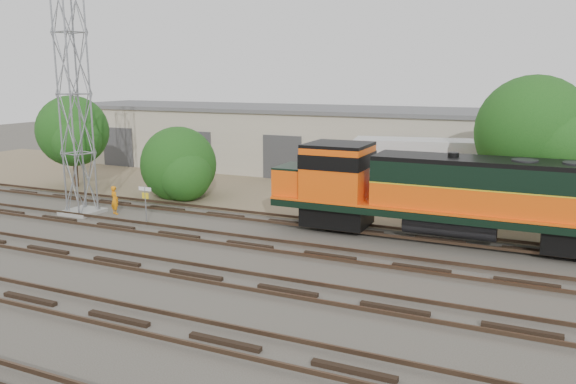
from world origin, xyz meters
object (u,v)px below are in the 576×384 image
at_px(locomotive, 444,192).
at_px(worker, 115,200).
at_px(signal_tower, 74,99).
at_px(semi_trailer, 468,165).

relative_size(locomotive, worker, 10.60).
xyz_separation_m(signal_tower, worker, (1.85, 0.64, -5.77)).
bearing_deg(signal_tower, locomotive, 8.02).
relative_size(locomotive, semi_trailer, 1.31).
xyz_separation_m(worker, semi_trailer, (18.22, 10.48, 1.71)).
height_order(worker, semi_trailer, semi_trailer).
bearing_deg(semi_trailer, locomotive, -101.01).
distance_m(locomotive, signal_tower, 20.61).
relative_size(signal_tower, worker, 8.14).
distance_m(signal_tower, semi_trailer, 23.30).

